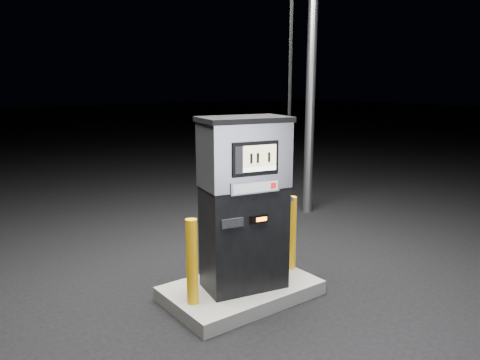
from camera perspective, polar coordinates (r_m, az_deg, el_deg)
ground at (r=5.26m, az=0.11°, el=-14.05°), size 80.00×80.00×0.00m
pump_island at (r=5.23m, az=0.11°, el=-13.32°), size 1.60×1.00×0.15m
fuel_dispenser at (r=4.84m, az=0.54°, el=-2.73°), size 1.04×0.71×3.76m
bollard_left at (r=4.65m, az=-5.86°, el=-9.90°), size 0.13×0.13×0.87m
bollard_right at (r=5.49m, az=6.26°, el=-6.42°), size 0.12×0.12×0.86m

